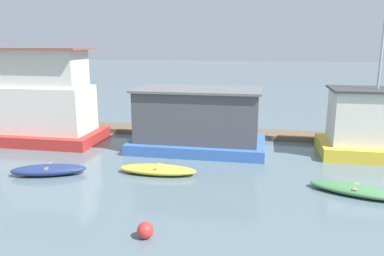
{
  "coord_description": "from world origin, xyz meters",
  "views": [
    {
      "loc": [
        3.62,
        -20.35,
        5.95
      ],
      "look_at": [
        0.0,
        -1.0,
        1.4
      ],
      "focal_mm": 35.0,
      "sensor_mm": 36.0,
      "label": 1
    }
  ],
  "objects_px": {
    "mooring_post_far_right": "(193,126)",
    "mooring_post_near_right": "(343,127)",
    "dinghy_green": "(355,190)",
    "houseboat_red": "(46,102)",
    "houseboat_blue": "(198,121)",
    "dinghy_yellow": "(158,170)",
    "buoy_red": "(145,230)",
    "dinghy_navy": "(49,170)",
    "mooring_post_far_left": "(235,131)"
  },
  "relations": [
    {
      "from": "dinghy_green",
      "to": "mooring_post_far_right",
      "type": "height_order",
      "value": "mooring_post_far_right"
    },
    {
      "from": "dinghy_yellow",
      "to": "buoy_red",
      "type": "relative_size",
      "value": 6.96
    },
    {
      "from": "dinghy_green",
      "to": "mooring_post_far_left",
      "type": "xyz_separation_m",
      "value": [
        -5.38,
        7.57,
        0.42
      ]
    },
    {
      "from": "dinghy_green",
      "to": "mooring_post_near_right",
      "type": "bearing_deg",
      "value": 83.13
    },
    {
      "from": "dinghy_navy",
      "to": "mooring_post_near_right",
      "type": "relative_size",
      "value": 1.63
    },
    {
      "from": "dinghy_yellow",
      "to": "mooring_post_far_right",
      "type": "bearing_deg",
      "value": 86.7
    },
    {
      "from": "dinghy_yellow",
      "to": "houseboat_blue",
      "type": "bearing_deg",
      "value": 75.56
    },
    {
      "from": "houseboat_blue",
      "to": "mooring_post_near_right",
      "type": "distance_m",
      "value": 8.54
    },
    {
      "from": "houseboat_blue",
      "to": "mooring_post_near_right",
      "type": "xyz_separation_m",
      "value": [
        8.19,
        2.36,
        -0.56
      ]
    },
    {
      "from": "houseboat_blue",
      "to": "dinghy_green",
      "type": "bearing_deg",
      "value": -35.63
    },
    {
      "from": "mooring_post_far_right",
      "to": "mooring_post_near_right",
      "type": "xyz_separation_m",
      "value": [
        8.92,
        0.0,
        0.26
      ]
    },
    {
      "from": "dinghy_yellow",
      "to": "houseboat_red",
      "type": "bearing_deg",
      "value": 151.58
    },
    {
      "from": "houseboat_blue",
      "to": "dinghy_navy",
      "type": "bearing_deg",
      "value": -137.98
    },
    {
      "from": "dinghy_navy",
      "to": "mooring_post_far_left",
      "type": "height_order",
      "value": "mooring_post_far_left"
    },
    {
      "from": "mooring_post_far_right",
      "to": "mooring_post_near_right",
      "type": "bearing_deg",
      "value": 0.0
    },
    {
      "from": "dinghy_green",
      "to": "mooring_post_far_left",
      "type": "distance_m",
      "value": 9.3
    },
    {
      "from": "mooring_post_far_right",
      "to": "buoy_red",
      "type": "relative_size",
      "value": 3.15
    },
    {
      "from": "houseboat_blue",
      "to": "dinghy_navy",
      "type": "relative_size",
      "value": 2.11
    },
    {
      "from": "mooring_post_near_right",
      "to": "houseboat_blue",
      "type": "bearing_deg",
      "value": -163.91
    },
    {
      "from": "dinghy_navy",
      "to": "dinghy_green",
      "type": "distance_m",
      "value": 13.27
    },
    {
      "from": "dinghy_yellow",
      "to": "mooring_post_near_right",
      "type": "distance_m",
      "value": 11.53
    },
    {
      "from": "houseboat_red",
      "to": "mooring_post_near_right",
      "type": "xyz_separation_m",
      "value": [
        17.39,
        2.37,
        -1.37
      ]
    },
    {
      "from": "dinghy_navy",
      "to": "mooring_post_near_right",
      "type": "height_order",
      "value": "mooring_post_near_right"
    },
    {
      "from": "mooring_post_near_right",
      "to": "buoy_red",
      "type": "distance_m",
      "value": 14.83
    },
    {
      "from": "houseboat_blue",
      "to": "mooring_post_far_right",
      "type": "distance_m",
      "value": 2.61
    },
    {
      "from": "houseboat_blue",
      "to": "dinghy_navy",
      "type": "height_order",
      "value": "houseboat_blue"
    },
    {
      "from": "dinghy_yellow",
      "to": "buoy_red",
      "type": "bearing_deg",
      "value": -78.08
    },
    {
      "from": "mooring_post_far_right",
      "to": "houseboat_red",
      "type": "bearing_deg",
      "value": -164.37
    },
    {
      "from": "houseboat_blue",
      "to": "dinghy_green",
      "type": "height_order",
      "value": "houseboat_blue"
    },
    {
      "from": "dinghy_green",
      "to": "houseboat_blue",
      "type": "bearing_deg",
      "value": 144.37
    },
    {
      "from": "mooring_post_near_right",
      "to": "dinghy_yellow",
      "type": "bearing_deg",
      "value": -144.12
    },
    {
      "from": "dinghy_green",
      "to": "houseboat_red",
      "type": "bearing_deg",
      "value": 162.46
    },
    {
      "from": "mooring_post_far_left",
      "to": "mooring_post_near_right",
      "type": "bearing_deg",
      "value": 0.0
    },
    {
      "from": "dinghy_yellow",
      "to": "mooring_post_far_left",
      "type": "height_order",
      "value": "mooring_post_far_left"
    },
    {
      "from": "houseboat_blue",
      "to": "mooring_post_near_right",
      "type": "height_order",
      "value": "houseboat_blue"
    },
    {
      "from": "houseboat_red",
      "to": "buoy_red",
      "type": "relative_size",
      "value": 12.08
    },
    {
      "from": "houseboat_blue",
      "to": "mooring_post_far_left",
      "type": "relative_size",
      "value": 6.1
    },
    {
      "from": "houseboat_red",
      "to": "mooring_post_far_right",
      "type": "relative_size",
      "value": 3.83
    },
    {
      "from": "houseboat_red",
      "to": "mooring_post_near_right",
      "type": "bearing_deg",
      "value": 7.75
    },
    {
      "from": "houseboat_red",
      "to": "houseboat_blue",
      "type": "relative_size",
      "value": 0.84
    },
    {
      "from": "dinghy_green",
      "to": "dinghy_navy",
      "type": "bearing_deg",
      "value": -179.18
    },
    {
      "from": "dinghy_yellow",
      "to": "mooring_post_near_right",
      "type": "height_order",
      "value": "mooring_post_near_right"
    },
    {
      "from": "houseboat_red",
      "to": "mooring_post_near_right",
      "type": "relative_size",
      "value": 2.91
    },
    {
      "from": "houseboat_red",
      "to": "mooring_post_far_left",
      "type": "distance_m",
      "value": 11.49
    },
    {
      "from": "houseboat_red",
      "to": "dinghy_green",
      "type": "xyz_separation_m",
      "value": [
        16.47,
        -5.21,
        -2.26
      ]
    },
    {
      "from": "mooring_post_near_right",
      "to": "buoy_red",
      "type": "height_order",
      "value": "mooring_post_near_right"
    },
    {
      "from": "houseboat_red",
      "to": "dinghy_yellow",
      "type": "xyz_separation_m",
      "value": [
        8.07,
        -4.37,
        -2.24
      ]
    },
    {
      "from": "dinghy_navy",
      "to": "buoy_red",
      "type": "distance_m",
      "value": 7.62
    },
    {
      "from": "mooring_post_far_right",
      "to": "houseboat_blue",
      "type": "bearing_deg",
      "value": -72.64
    },
    {
      "from": "houseboat_blue",
      "to": "buoy_red",
      "type": "distance_m",
      "value": 10.11
    }
  ]
}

